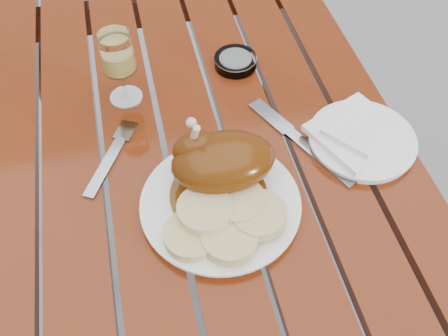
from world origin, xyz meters
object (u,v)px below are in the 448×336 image
(table, at_px, (200,236))
(dinner_plate, at_px, (221,205))
(ashtray, at_px, (235,61))
(wine_glass, at_px, (120,68))
(side_plate, at_px, (362,140))

(table, distance_m, dinner_plate, 0.42)
(dinner_plate, bearing_deg, ashtray, 72.24)
(dinner_plate, bearing_deg, wine_glass, 112.70)
(wine_glass, xyz_separation_m, side_plate, (0.42, -0.22, -0.07))
(side_plate, height_order, ashtray, ashtray)
(side_plate, relative_size, ashtray, 2.21)
(table, height_order, wine_glass, wine_glass)
(side_plate, distance_m, ashtray, 0.33)
(side_plate, xyz_separation_m, ashtray, (-0.18, 0.27, 0.00))
(dinner_plate, relative_size, wine_glass, 1.76)
(table, bearing_deg, wine_glass, 129.42)
(wine_glass, relative_size, side_plate, 0.77)
(wine_glass, bearing_deg, dinner_plate, -67.30)
(ashtray, bearing_deg, table, -125.05)
(dinner_plate, xyz_separation_m, side_plate, (0.29, 0.08, -0.00))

